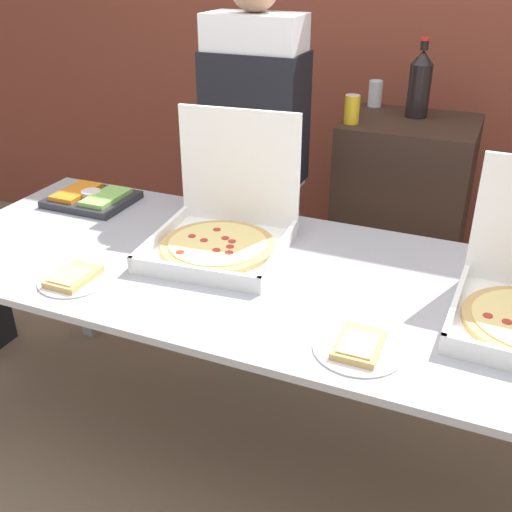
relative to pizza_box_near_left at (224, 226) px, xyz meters
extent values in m
plane|color=#847056|center=(0.18, -0.12, -0.92)|extent=(16.00, 16.00, 0.00)
cube|color=brown|center=(0.18, 1.58, 0.48)|extent=(10.00, 0.06, 2.80)
cube|color=#A8AAB2|center=(0.18, -0.12, -0.09)|extent=(2.36, 0.97, 0.02)
cube|color=#A8AAB2|center=(-0.95, 0.32, -0.52)|extent=(0.06, 0.06, 0.82)
cube|color=white|center=(0.01, -0.06, -0.07)|extent=(0.50, 0.50, 0.02)
cube|color=white|center=(0.03, -0.28, -0.04)|extent=(0.46, 0.06, 0.04)
cube|color=white|center=(-0.22, -0.08, -0.04)|extent=(0.06, 0.46, 0.04)
cube|color=white|center=(0.23, -0.04, -0.04)|extent=(0.06, 0.46, 0.04)
cube|color=white|center=(-0.02, 0.18, 0.16)|extent=(0.46, 0.06, 0.44)
cylinder|color=tan|center=(0.01, -0.06, -0.05)|extent=(0.41, 0.41, 0.02)
cylinder|color=#F4D67F|center=(0.01, -0.06, -0.04)|extent=(0.35, 0.35, 0.00)
cylinder|color=#B22D23|center=(0.06, -0.07, -0.04)|extent=(0.03, 0.03, 0.00)
cylinder|color=#B22D23|center=(0.05, -0.03, -0.04)|extent=(0.03, 0.03, 0.00)
cylinder|color=#B22D23|center=(0.02, -0.02, -0.04)|extent=(0.03, 0.03, 0.00)
cylinder|color=#B22D23|center=(-0.04, 0.03, -0.04)|extent=(0.03, 0.03, 0.00)
cylinder|color=#B22D23|center=(-0.10, -0.05, -0.04)|extent=(0.03, 0.03, 0.00)
cylinder|color=#B22D23|center=(-0.05, -0.06, -0.04)|extent=(0.03, 0.03, 0.00)
cylinder|color=#B22D23|center=(-0.08, -0.18, -0.04)|extent=(0.03, 0.03, 0.00)
cylinder|color=#B22D23|center=(0.03, -0.11, -0.04)|extent=(0.03, 0.03, 0.00)
cylinder|color=#B22D23|center=(0.08, -0.12, -0.04)|extent=(0.03, 0.03, 0.00)
cube|color=white|center=(0.83, -0.14, -0.04)|extent=(0.03, 0.44, 0.04)
cylinder|color=#B22D23|center=(0.92, -0.19, -0.04)|extent=(0.03, 0.03, 0.00)
cylinder|color=#B22D23|center=(0.97, -0.20, -0.04)|extent=(0.03, 0.03, 0.00)
cylinder|color=white|center=(-0.34, -0.42, -0.08)|extent=(0.23, 0.23, 0.01)
cube|color=tan|center=(-0.34, -0.42, -0.07)|extent=(0.12, 0.17, 0.02)
cube|color=#F4D67F|center=(-0.34, -0.44, -0.05)|extent=(0.09, 0.12, 0.01)
cylinder|color=white|center=(0.61, -0.43, -0.08)|extent=(0.25, 0.25, 0.01)
cube|color=tan|center=(0.61, -0.43, -0.07)|extent=(0.12, 0.17, 0.02)
cube|color=#F4D67F|center=(0.61, -0.44, -0.05)|extent=(0.09, 0.12, 0.01)
cube|color=#28282D|center=(-0.70, 0.15, -0.07)|extent=(0.34, 0.28, 0.03)
cube|color=orange|center=(-0.77, 0.15, -0.04)|extent=(0.12, 0.22, 0.02)
cube|color=#8CC65B|center=(-0.62, 0.15, -0.04)|extent=(0.12, 0.22, 0.02)
cylinder|color=white|center=(-0.70, 0.15, -0.04)|extent=(0.08, 0.08, 0.02)
cube|color=black|center=(0.48, 0.96, -0.36)|extent=(0.58, 0.52, 1.12)
cylinder|color=black|center=(0.48, 1.04, 0.31)|extent=(0.10, 0.10, 0.23)
cone|color=black|center=(0.48, 1.04, 0.46)|extent=(0.10, 0.10, 0.06)
cylinder|color=black|center=(0.48, 1.04, 0.51)|extent=(0.03, 0.03, 0.04)
cylinder|color=red|center=(0.48, 1.04, 0.54)|extent=(0.04, 0.04, 0.01)
cylinder|color=silver|center=(0.26, 1.16, 0.26)|extent=(0.07, 0.07, 0.12)
cylinder|color=silver|center=(0.26, 1.16, 0.32)|extent=(0.06, 0.06, 0.00)
cylinder|color=gold|center=(0.24, 0.81, 0.26)|extent=(0.07, 0.07, 0.12)
cylinder|color=silver|center=(0.24, 0.81, 0.32)|extent=(0.06, 0.06, 0.00)
cube|color=slate|center=(-0.13, 0.59, -0.50)|extent=(0.28, 0.20, 0.86)
cube|color=white|center=(-0.13, 0.59, 0.29)|extent=(0.40, 0.22, 0.72)
cube|color=black|center=(-0.13, 0.59, 0.24)|extent=(0.42, 0.24, 0.55)
camera|label=1|loc=(0.87, -1.75, 0.89)|focal=42.00mm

